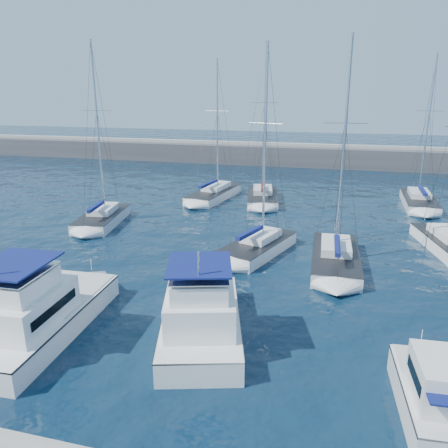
% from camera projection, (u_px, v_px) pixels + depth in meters
% --- Properties ---
extents(ground, '(220.00, 220.00, 0.00)m').
position_uv_depth(ground, '(216.00, 321.00, 23.16)').
color(ground, black).
rests_on(ground, ground).
extents(breakwater, '(160.00, 6.00, 4.45)m').
position_uv_depth(breakwater, '(301.00, 158.00, 70.96)').
color(breakwater, '#424244').
rests_on(breakwater, ground).
extents(motor_yacht_port_inner, '(4.36, 9.76, 4.69)m').
position_uv_depth(motor_yacht_port_inner, '(35.00, 316.00, 21.36)').
color(motor_yacht_port_inner, white).
rests_on(motor_yacht_port_inner, ground).
extents(motor_yacht_stbd_inner, '(5.94, 9.11, 4.69)m').
position_uv_depth(motor_yacht_stbd_inner, '(201.00, 318.00, 21.18)').
color(motor_yacht_stbd_inner, white).
rests_on(motor_yacht_stbd_inner, ground).
extents(motor_yacht_stbd_outer, '(2.99, 5.55, 3.20)m').
position_uv_depth(motor_yacht_stbd_outer, '(440.00, 398.00, 15.96)').
color(motor_yacht_stbd_outer, silver).
rests_on(motor_yacht_stbd_outer, ground).
extents(sailboat_mid_a, '(4.24, 7.99, 16.10)m').
position_uv_depth(sailboat_mid_a, '(102.00, 218.00, 39.81)').
color(sailboat_mid_a, white).
rests_on(sailboat_mid_a, ground).
extents(sailboat_mid_c, '(5.20, 7.97, 15.19)m').
position_uv_depth(sailboat_mid_c, '(258.00, 246.00, 32.58)').
color(sailboat_mid_c, white).
rests_on(sailboat_mid_c, ground).
extents(sailboat_mid_d, '(3.42, 8.58, 15.47)m').
position_uv_depth(sailboat_mid_d, '(335.00, 258.00, 30.38)').
color(sailboat_mid_d, silver).
rests_on(sailboat_mid_d, ground).
extents(sailboat_back_a, '(4.50, 9.66, 15.27)m').
position_uv_depth(sailboat_back_a, '(214.00, 194.00, 49.15)').
color(sailboat_back_a, white).
rests_on(sailboat_back_a, ground).
extents(sailboat_back_b, '(4.50, 8.50, 16.79)m').
position_uv_depth(sailboat_back_b, '(262.00, 197.00, 47.53)').
color(sailboat_back_b, silver).
rests_on(sailboat_back_b, ground).
extents(sailboat_back_c, '(3.28, 8.80, 15.54)m').
position_uv_depth(sailboat_back_c, '(419.00, 201.00, 45.90)').
color(sailboat_back_c, silver).
rests_on(sailboat_back_c, ground).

